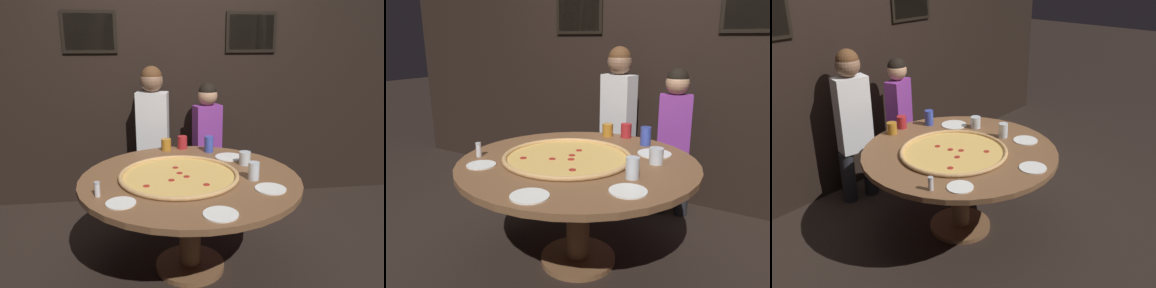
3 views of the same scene
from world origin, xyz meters
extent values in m
plane|color=black|center=(0.00, 0.00, 0.00)|extent=(24.00, 24.00, 0.00)
cube|color=black|center=(0.00, 1.38, 1.30)|extent=(6.40, 0.06, 2.60)
cube|color=black|center=(-0.80, 1.34, 1.75)|extent=(0.52, 0.02, 0.40)
cube|color=#936B5B|center=(-0.80, 1.33, 1.75)|extent=(0.46, 0.01, 0.34)
cube|color=black|center=(0.80, 1.34, 1.75)|extent=(0.52, 0.02, 0.40)
cube|color=#B2A893|center=(0.80, 1.33, 1.75)|extent=(0.46, 0.01, 0.34)
cylinder|color=brown|center=(0.00, 0.00, 0.72)|extent=(1.56, 1.56, 0.04)
cylinder|color=brown|center=(0.00, 0.00, 0.35)|extent=(0.16, 0.16, 0.70)
cylinder|color=brown|center=(0.00, 0.00, 0.02)|extent=(0.52, 0.52, 0.04)
cylinder|color=#EAB75B|center=(-0.08, -0.01, 0.75)|extent=(0.82, 0.82, 0.01)
torus|color=tan|center=(-0.08, -0.01, 0.76)|extent=(0.86, 0.86, 0.03)
cylinder|color=#A8281E|center=(-0.31, -0.18, 0.75)|extent=(0.04, 0.04, 0.00)
cylinder|color=#A8281E|center=(-0.14, -0.09, 0.75)|extent=(0.04, 0.04, 0.00)
cylinder|color=#A8281E|center=(0.08, -0.20, 0.75)|extent=(0.04, 0.04, 0.00)
cylinder|color=#A8281E|center=(-0.03, -0.04, 0.75)|extent=(0.04, 0.04, 0.00)
cylinder|color=#A8281E|center=(-0.09, 0.16, 0.75)|extent=(0.04, 0.04, 0.00)
cylinder|color=#A8281E|center=(-0.07, 0.04, 0.75)|extent=(0.04, 0.04, 0.00)
cylinder|color=silver|center=(0.43, -0.12, 0.80)|extent=(0.08, 0.08, 0.13)
cylinder|color=#384CB7|center=(0.24, 0.58, 0.81)|extent=(0.08, 0.08, 0.14)
cylinder|color=#B22328|center=(0.02, 0.71, 0.80)|extent=(0.08, 0.08, 0.11)
cylinder|color=silver|center=(0.46, 0.20, 0.79)|extent=(0.09, 0.09, 0.10)
cylinder|color=#BC7A23|center=(-0.12, 0.67, 0.79)|extent=(0.09, 0.09, 0.10)
cylinder|color=white|center=(0.38, 0.39, 0.74)|extent=(0.23, 0.23, 0.01)
cylinder|color=white|center=(0.49, -0.31, 0.74)|extent=(0.20, 0.20, 0.01)
cylinder|color=white|center=(-0.47, -0.40, 0.74)|extent=(0.18, 0.18, 0.01)
cylinder|color=white|center=(0.09, -0.62, 0.74)|extent=(0.20, 0.20, 0.01)
cylinder|color=silver|center=(-0.62, -0.27, 0.78)|extent=(0.04, 0.04, 0.08)
cylinder|color=#B7B7BC|center=(-0.62, -0.27, 0.83)|extent=(0.04, 0.04, 0.01)
cylinder|color=#232328|center=(-0.11, 1.06, 0.25)|extent=(0.16, 0.16, 0.50)
cylinder|color=#232328|center=(-0.33, 1.10, 0.25)|extent=(0.16, 0.16, 0.50)
cube|color=white|center=(-0.22, 1.08, 0.85)|extent=(0.33, 0.22, 0.70)
sphere|color=#8C664C|center=(-0.22, 1.08, 1.31)|extent=(0.22, 0.22, 0.22)
sphere|color=brown|center=(-0.22, 1.08, 1.35)|extent=(0.20, 0.20, 0.20)
cylinder|color=#232328|center=(0.40, 1.09, 0.22)|extent=(0.15, 0.15, 0.44)
cylinder|color=#232328|center=(0.21, 1.03, 0.22)|extent=(0.15, 0.15, 0.44)
cube|color=purple|center=(0.31, 1.06, 0.75)|extent=(0.29, 0.21, 0.62)
sphere|color=tan|center=(0.31, 1.06, 1.16)|extent=(0.19, 0.19, 0.19)
sphere|color=black|center=(0.31, 1.06, 1.19)|extent=(0.18, 0.18, 0.18)
camera|label=1|loc=(-0.32, -2.49, 1.69)|focal=35.00mm
camera|label=2|loc=(1.20, -1.98, 1.51)|focal=35.00mm
camera|label=3|loc=(-2.37, -2.03, 2.16)|focal=40.00mm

